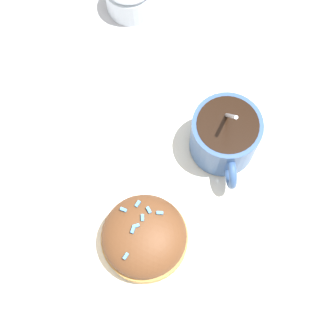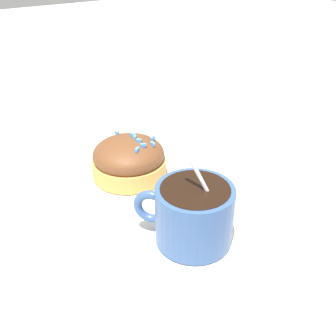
% 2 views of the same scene
% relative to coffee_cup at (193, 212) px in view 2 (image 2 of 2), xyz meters
% --- Properties ---
extents(ground_plane, '(3.00, 3.00, 0.00)m').
position_rel_coffee_cup_xyz_m(ground_plane, '(-0.07, 0.01, -0.04)').
color(ground_plane, '#B2B2B7').
extents(paper_napkin, '(0.29, 0.30, 0.00)m').
position_rel_coffee_cup_xyz_m(paper_napkin, '(-0.07, 0.01, -0.04)').
color(paper_napkin, white).
rests_on(paper_napkin, ground_plane).
extents(coffee_cup, '(0.09, 0.09, 0.11)m').
position_rel_coffee_cup_xyz_m(coffee_cup, '(0.00, 0.00, 0.00)').
color(coffee_cup, '#335184').
rests_on(coffee_cup, paper_napkin).
extents(frosted_pastry, '(0.10, 0.10, 0.06)m').
position_rel_coffee_cup_xyz_m(frosted_pastry, '(-0.15, 0.01, -0.01)').
color(frosted_pastry, '#D19347').
rests_on(frosted_pastry, paper_napkin).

